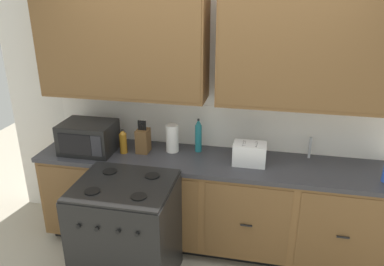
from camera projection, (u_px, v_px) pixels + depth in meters
name	position (u px, v px, depth m)	size (l,w,h in m)	color
ground_plane	(201.00, 263.00, 3.44)	(8.00, 8.00, 0.00)	#B2A893
wall_unit	(214.00, 71.00, 3.28)	(4.28, 0.40, 2.55)	white
counter_run	(208.00, 202.00, 3.54)	(3.11, 0.64, 0.91)	black
stove_range	(127.00, 235.00, 3.08)	(0.76, 0.68, 0.95)	black
microwave	(88.00, 137.00, 3.49)	(0.48, 0.37, 0.28)	black
toaster	(249.00, 154.00, 3.26)	(0.28, 0.18, 0.19)	white
knife_block	(143.00, 140.00, 3.49)	(0.11, 0.14, 0.31)	brown
sink_faucet	(310.00, 148.00, 3.37)	(0.02, 0.02, 0.20)	#B2B5BA
paper_towel_roll	(172.00, 138.00, 3.49)	(0.12, 0.12, 0.26)	white
bottle_teal	(198.00, 136.00, 3.48)	(0.06, 0.06, 0.32)	#1E707A
bottle_amber	(123.00, 141.00, 3.46)	(0.07, 0.07, 0.23)	#9E6619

